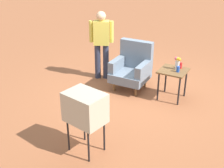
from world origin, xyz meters
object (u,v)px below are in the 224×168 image
Objects in this scene: armchair at (132,67)px; soda_can_blue at (178,69)px; person_standing at (101,41)px; soda_can_red at (180,65)px; side_table at (173,74)px; flower_vase at (178,63)px; tv_on_stand at (85,108)px.

soda_can_blue is (1.09, -0.11, 0.21)m from armchair.
person_standing is at bearing 173.50° from soda_can_blue.
soda_can_red is (1.07, 0.11, 0.21)m from armchair.
side_table is 2.45× the size of flower_vase.
soda_can_red is (0.67, 2.56, -0.07)m from tv_on_stand.
tv_on_stand is 8.44× the size of soda_can_red.
soda_can_blue is at bearing 73.62° from tv_on_stand.
soda_can_red reaches higher than side_table.
person_standing is at bearing 179.85° from soda_can_red.
soda_can_red is at bearing 66.10° from flower_vase.
person_standing is at bearing 172.77° from armchair.
armchair reaches higher than flower_vase.
person_standing is 1.95m from soda_can_red.
soda_can_blue is at bearing -6.50° from person_standing.
soda_can_blue is (1.96, -0.22, -0.23)m from person_standing.
person_standing is (-0.87, 0.11, 0.44)m from armchair.
soda_can_blue is at bearing -5.92° from armchair.
soda_can_red is at bearing 94.98° from soda_can_blue.
flower_vase reaches higher than soda_can_blue.
soda_can_blue is at bearing -85.02° from soda_can_red.
person_standing is 1.90m from flower_vase.
soda_can_red is 0.13m from flower_vase.
flower_vase is (-0.04, -0.09, 0.09)m from soda_can_red.
tv_on_stand is at bearing -104.28° from flower_vase.
armchair reaches higher than soda_can_blue.
soda_can_red is 0.46× the size of flower_vase.
tv_on_stand is at bearing -63.61° from person_standing.
soda_can_blue is 0.46× the size of flower_vase.
armchair is at bearing 174.08° from soda_can_blue.
person_standing reaches higher than flower_vase.
side_table is 0.25m from soda_can_red.
side_table is 1.90m from person_standing.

